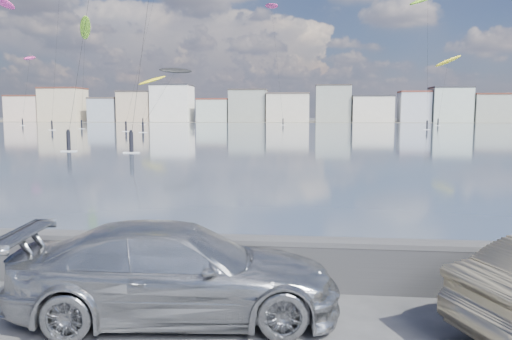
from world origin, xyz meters
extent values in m
cube|color=#313E51|center=(0.00, 91.50, 0.01)|extent=(500.00, 177.00, 0.00)
cube|color=#4C473D|center=(0.00, 200.00, 0.01)|extent=(500.00, 60.00, 0.00)
cube|color=#28282B|center=(0.00, 2.70, 0.45)|extent=(400.00, 0.35, 0.90)
cylinder|color=#28282B|center=(0.00, 2.70, 0.90)|extent=(400.00, 0.36, 0.36)
cube|color=beige|center=(-112.00, 186.00, 5.00)|extent=(14.00, 11.00, 10.00)
cube|color=#562D23|center=(-112.00, 186.00, 10.30)|extent=(14.28, 11.22, 0.60)
cube|color=beige|center=(-96.50, 186.00, 6.50)|extent=(16.00, 12.00, 13.00)
cube|color=#562D23|center=(-96.50, 186.00, 13.30)|extent=(16.32, 12.24, 0.60)
cube|color=#9EA8B7|center=(-79.00, 186.00, 4.50)|extent=(11.00, 10.00, 9.00)
cube|color=#4C423D|center=(-79.00, 186.00, 9.30)|extent=(11.22, 10.20, 0.60)
cube|color=#CCB293|center=(-66.00, 186.00, 5.75)|extent=(13.00, 11.00, 11.50)
cube|color=#383330|center=(-66.00, 186.00, 11.80)|extent=(13.26, 11.22, 0.60)
cube|color=white|center=(-51.50, 186.00, 7.00)|extent=(15.00, 12.00, 14.00)
cube|color=#2D2D33|center=(-51.50, 186.00, 14.30)|extent=(15.30, 12.24, 0.60)
cube|color=#B7C6BC|center=(-35.00, 186.00, 4.25)|extent=(12.00, 10.00, 8.50)
cube|color=brown|center=(-35.00, 186.00, 8.80)|extent=(12.24, 10.20, 0.60)
cube|color=gray|center=(-21.50, 186.00, 6.00)|extent=(14.00, 11.00, 12.00)
cube|color=#383330|center=(-21.50, 186.00, 12.30)|extent=(14.28, 11.22, 0.60)
cube|color=beige|center=(-6.00, 186.00, 5.25)|extent=(16.00, 13.00, 10.50)
cube|color=#4C423D|center=(-6.00, 186.00, 10.80)|extent=(16.32, 13.26, 0.60)
cube|color=gray|center=(11.00, 186.00, 6.75)|extent=(13.00, 10.00, 13.50)
cube|color=#383330|center=(11.00, 186.00, 13.80)|extent=(13.26, 10.20, 0.60)
cube|color=silver|center=(25.50, 186.00, 4.75)|extent=(15.00, 12.00, 9.50)
cube|color=#2D2D33|center=(25.50, 186.00, 9.80)|extent=(15.30, 12.24, 0.60)
cube|color=#B2B7C6|center=(41.00, 186.00, 5.50)|extent=(11.00, 9.00, 11.00)
cube|color=brown|center=(41.00, 186.00, 11.30)|extent=(11.22, 9.18, 0.60)
cube|color=#B7C6BC|center=(54.00, 186.00, 6.25)|extent=(14.00, 11.00, 12.50)
cube|color=#2D2D33|center=(54.00, 186.00, 12.80)|extent=(14.28, 11.22, 0.60)
cube|color=gray|center=(69.50, 186.00, 5.00)|extent=(16.00, 12.00, 10.00)
cube|color=#562D23|center=(69.50, 186.00, 10.30)|extent=(16.32, 12.24, 0.60)
imported|color=#A4A6AA|center=(-0.03, 1.20, 0.79)|extent=(5.67, 2.88, 1.58)
ellipsoid|color=black|center=(-25.13, 94.48, 12.10)|extent=(7.01, 7.13, 1.81)
cube|color=white|center=(-27.15, 79.00, 0.05)|extent=(1.40, 0.42, 0.08)
cylinder|color=black|center=(-27.15, 79.00, 0.95)|extent=(0.36, 0.36, 1.70)
sphere|color=black|center=(-27.15, 79.00, 1.85)|extent=(0.28, 0.28, 0.28)
cylinder|color=black|center=(-26.14, 86.74, 6.70)|extent=(2.06, 15.50, 10.82)
ellipsoid|color=#E5338C|center=(-78.19, 131.65, 19.17)|extent=(5.55, 10.01, 2.60)
cube|color=white|center=(-76.23, 123.02, 0.05)|extent=(1.40, 0.42, 0.08)
cylinder|color=black|center=(-76.23, 123.02, 0.95)|extent=(0.36, 0.36, 1.70)
sphere|color=black|center=(-76.23, 123.02, 1.85)|extent=(0.28, 0.28, 0.28)
cylinder|color=black|center=(-77.21, 127.33, 10.23)|extent=(1.99, 8.66, 17.88)
cube|color=white|center=(-19.35, 35.91, 0.05)|extent=(1.40, 0.42, 0.08)
cylinder|color=black|center=(-19.35, 35.91, 0.95)|extent=(0.36, 0.36, 1.70)
sphere|color=black|center=(-19.35, 35.91, 1.85)|extent=(0.28, 0.28, 0.28)
cube|color=white|center=(26.29, 99.47, 0.05)|extent=(1.40, 0.42, 0.08)
cylinder|color=black|center=(26.29, 99.47, 0.95)|extent=(0.36, 0.36, 1.70)
sphere|color=black|center=(26.29, 99.47, 1.85)|extent=(0.28, 0.28, 0.28)
cylinder|color=black|center=(26.83, 103.79, 14.77)|extent=(1.13, 8.67, 26.94)
ellipsoid|color=yellow|center=(-48.37, 151.32, 13.93)|extent=(9.24, 7.09, 4.08)
cube|color=white|center=(-47.50, 138.67, 0.05)|extent=(1.40, 0.42, 0.08)
cylinder|color=black|center=(-47.50, 138.67, 0.95)|extent=(0.36, 0.36, 1.70)
sphere|color=black|center=(-47.50, 138.67, 1.85)|extent=(0.28, 0.28, 0.28)
cylinder|color=black|center=(-47.94, 144.99, 7.61)|extent=(0.89, 12.67, 12.65)
cube|color=white|center=(-49.62, 89.32, 0.05)|extent=(1.40, 0.42, 0.08)
cylinder|color=black|center=(-49.62, 89.32, 0.95)|extent=(0.36, 0.36, 1.70)
sphere|color=black|center=(-49.62, 89.32, 1.85)|extent=(0.28, 0.28, 0.28)
cylinder|color=black|center=(-50.05, 92.86, 14.58)|extent=(0.89, 7.13, 26.57)
ellipsoid|color=#8CD826|center=(-49.78, 106.76, 23.05)|extent=(5.75, 8.75, 5.57)
cube|color=white|center=(-47.25, 97.56, 0.05)|extent=(1.40, 0.42, 0.08)
cylinder|color=black|center=(-47.25, 97.56, 0.95)|extent=(0.36, 0.36, 1.70)
sphere|color=black|center=(-47.25, 97.56, 1.85)|extent=(0.28, 0.28, 0.28)
cylinder|color=black|center=(-48.52, 102.16, 12.18)|extent=(2.56, 9.23, 21.76)
cube|color=white|center=(-13.11, 34.78, 0.05)|extent=(1.40, 0.42, 0.08)
cylinder|color=black|center=(-13.11, 34.78, 0.95)|extent=(0.36, 0.36, 1.70)
sphere|color=black|center=(-13.11, 34.78, 1.85)|extent=(0.28, 0.28, 0.28)
ellipsoid|color=#E5338C|center=(-9.37, 143.86, 34.76)|extent=(6.25, 9.52, 3.09)
cube|color=white|center=(-5.40, 137.04, 0.05)|extent=(1.40, 0.42, 0.08)
cylinder|color=black|center=(-5.40, 137.04, 0.95)|extent=(0.36, 0.36, 1.70)
sphere|color=black|center=(-5.40, 137.04, 1.85)|extent=(0.28, 0.28, 0.28)
cylinder|color=black|center=(-7.38, 140.45, 18.03)|extent=(4.01, 6.85, 33.46)
ellipsoid|color=yellow|center=(41.04, 141.83, 18.09)|extent=(8.30, 4.85, 4.63)
cube|color=white|center=(37.04, 134.16, 0.05)|extent=(1.40, 0.42, 0.08)
cylinder|color=black|center=(37.04, 134.16, 0.95)|extent=(0.36, 0.36, 1.70)
sphere|color=black|center=(37.04, 134.16, 1.85)|extent=(0.28, 0.28, 0.28)
cylinder|color=black|center=(39.04, 137.99, 9.69)|extent=(4.04, 7.72, 16.80)
cube|color=white|center=(-31.94, 83.50, 0.05)|extent=(1.40, 0.42, 0.08)
cylinder|color=black|center=(-31.94, 83.50, 0.95)|extent=(0.36, 0.36, 1.70)
sphere|color=black|center=(-31.94, 83.50, 1.85)|extent=(0.28, 0.28, 0.28)
cylinder|color=black|center=(-30.94, 90.80, 15.43)|extent=(2.03, 14.62, 28.27)
camera|label=1|loc=(2.15, -6.76, 3.44)|focal=35.00mm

